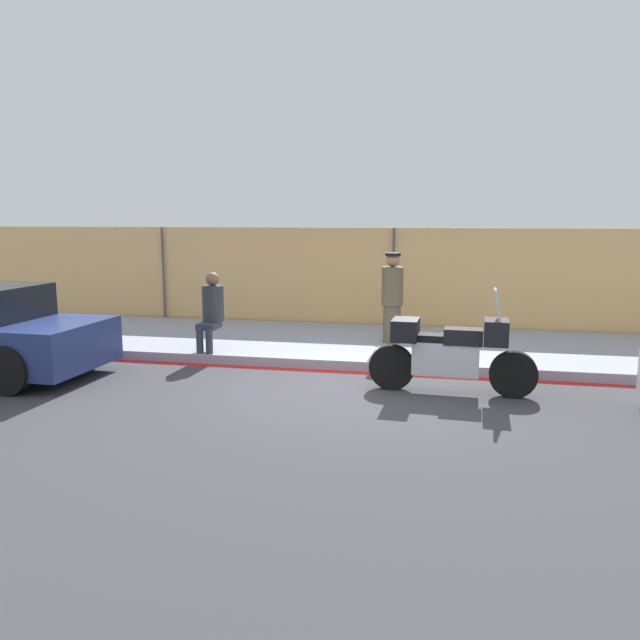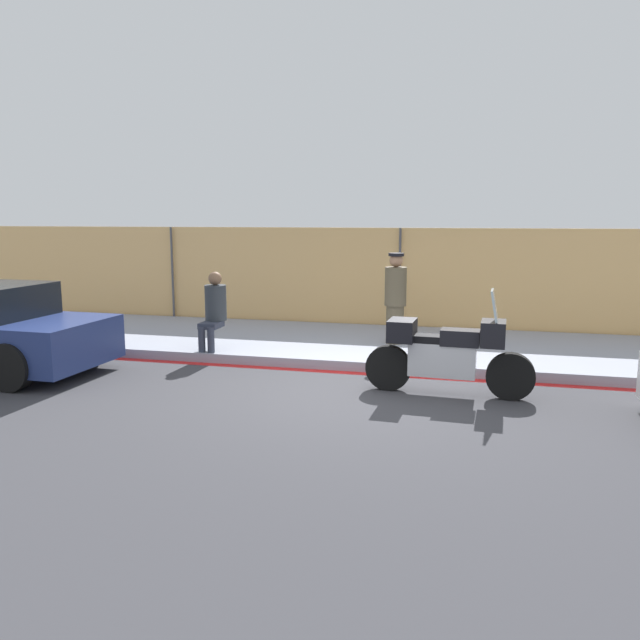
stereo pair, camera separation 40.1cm
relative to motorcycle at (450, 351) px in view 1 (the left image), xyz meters
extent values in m
plane|color=#38383D|center=(-1.19, -0.21, -0.60)|extent=(120.00, 120.00, 0.00)
cube|color=#8E93A3|center=(-1.19, 2.72, -0.52)|extent=(38.66, 3.53, 0.16)
cube|color=red|center=(-1.19, 0.86, -0.60)|extent=(38.66, 0.18, 0.01)
cube|color=#E5B26B|center=(-1.19, 4.58, 0.51)|extent=(36.72, 0.08, 2.21)
cylinder|color=#4C4C51|center=(-6.40, 4.48, 0.51)|extent=(0.05, 0.05, 2.21)
cylinder|color=#4C4C51|center=(-1.19, 4.48, 0.51)|extent=(0.05, 0.05, 2.21)
cylinder|color=black|center=(0.85, -0.04, -0.28)|extent=(0.65, 0.17, 0.65)
cylinder|color=black|center=(-0.80, 0.04, -0.28)|extent=(0.65, 0.17, 0.65)
cube|color=silver|center=(-0.06, 0.00, -0.11)|extent=(0.93, 0.33, 0.47)
cube|color=black|center=(0.17, -0.01, 0.22)|extent=(0.54, 0.33, 0.22)
cube|color=black|center=(-0.16, 0.01, 0.18)|extent=(0.61, 0.31, 0.10)
cube|color=black|center=(0.60, -0.03, 0.30)|extent=(0.34, 0.49, 0.34)
cube|color=silver|center=(0.60, -0.03, 0.68)|extent=(0.13, 0.42, 0.42)
cube|color=black|center=(-0.62, 0.03, 0.28)|extent=(0.39, 0.52, 0.30)
cylinder|color=brown|center=(-1.04, 2.62, -0.09)|extent=(0.32, 0.32, 0.69)
cylinder|color=brown|center=(-1.04, 2.62, 0.60)|extent=(0.39, 0.39, 0.69)
sphere|color=#A37556|center=(-1.04, 2.62, 1.07)|extent=(0.24, 0.24, 0.24)
cylinder|color=black|center=(-1.04, 2.62, 1.17)|extent=(0.28, 0.28, 0.05)
cylinder|color=#2D3342|center=(-4.13, 1.06, -0.22)|extent=(0.12, 0.12, 0.44)
cylinder|color=#2D3342|center=(-3.96, 1.06, -0.22)|extent=(0.12, 0.12, 0.44)
cube|color=#2D3342|center=(-4.05, 1.27, 0.00)|extent=(0.32, 0.44, 0.10)
cylinder|color=#2D3338|center=(-4.05, 1.49, 0.36)|extent=(0.37, 0.37, 0.62)
sphere|color=brown|center=(-4.05, 1.49, 0.78)|extent=(0.23, 0.23, 0.23)
cylinder|color=black|center=(-5.92, 0.36, -0.25)|extent=(0.70, 0.24, 0.70)
cylinder|color=black|center=(-5.97, -1.31, -0.25)|extent=(0.70, 0.24, 0.70)
camera|label=1|loc=(-0.06, -8.63, 1.84)|focal=35.00mm
camera|label=2|loc=(0.33, -8.54, 1.84)|focal=35.00mm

